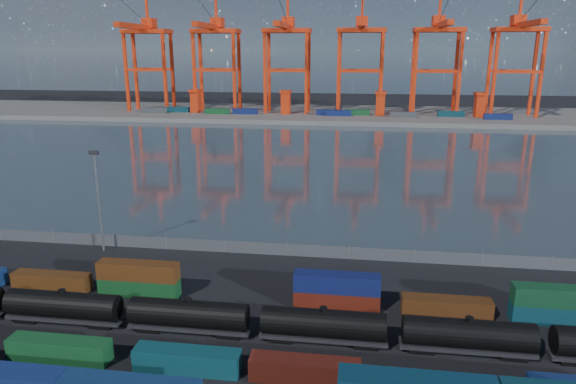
# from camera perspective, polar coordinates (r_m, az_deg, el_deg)

# --- Properties ---
(ground) EXTENTS (700.00, 700.00, 0.00)m
(ground) POSITION_cam_1_polar(r_m,az_deg,el_deg) (58.12, -4.33, -17.58)
(ground) COLOR black
(ground) RESTS_ON ground
(harbor_water) EXTENTS (700.00, 700.00, 0.00)m
(harbor_water) POSITION_cam_1_polar(r_m,az_deg,el_deg) (156.14, 3.85, 3.74)
(harbor_water) COLOR #313E46
(harbor_water) RESTS_ON ground
(far_quay) EXTENTS (700.00, 70.00, 2.00)m
(far_quay) POSITION_cam_1_polar(r_m,az_deg,el_deg) (259.56, 5.61, 8.61)
(far_quay) COLOR #514F4C
(far_quay) RESTS_ON ground
(container_row_mid) EXTENTS (140.80, 2.23, 4.76)m
(container_row_mid) POSITION_cam_1_polar(r_m,az_deg,el_deg) (53.48, 1.98, -18.93)
(container_row_mid) COLOR #36393B
(container_row_mid) RESTS_ON ground
(container_row_north) EXTENTS (140.13, 2.20, 4.70)m
(container_row_north) POSITION_cam_1_polar(r_m,az_deg,el_deg) (66.27, 6.33, -11.26)
(container_row_north) COLOR navy
(container_row_north) RESTS_ON ground
(tanker_string) EXTENTS (107.29, 3.07, 4.39)m
(tanker_string) POSITION_cam_1_polar(r_m,az_deg,el_deg) (61.79, -10.96, -13.31)
(tanker_string) COLOR black
(tanker_string) RESTS_ON ground
(waterfront_fence) EXTENTS (160.12, 0.12, 2.20)m
(waterfront_fence) POSITION_cam_1_polar(r_m,az_deg,el_deg) (82.22, -0.20, -6.42)
(waterfront_fence) COLOR #595B5E
(waterfront_fence) RESTS_ON ground
(yard_light_mast) EXTENTS (1.60, 0.40, 16.60)m
(yard_light_mast) POSITION_cam_1_polar(r_m,az_deg,el_deg) (87.05, -20.35, -0.41)
(yard_light_mast) COLOR slate
(yard_light_mast) RESTS_ON ground
(gantry_cranes) EXTENTS (197.60, 43.39, 58.76)m
(gantry_cranes) POSITION_cam_1_polar(r_m,az_deg,el_deg) (251.66, 3.98, 16.42)
(gantry_cranes) COLOR red
(gantry_cranes) RESTS_ON ground
(quay_containers) EXTENTS (172.58, 10.99, 2.60)m
(quay_containers) POSITION_cam_1_polar(r_m,az_deg,el_deg) (245.60, 2.87, 8.82)
(quay_containers) COLOR navy
(quay_containers) RESTS_ON far_quay
(straddle_carriers) EXTENTS (140.00, 7.00, 11.10)m
(straddle_carriers) POSITION_cam_1_polar(r_m,az_deg,el_deg) (249.02, 4.96, 9.92)
(straddle_carriers) COLOR red
(straddle_carriers) RESTS_ON far_quay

